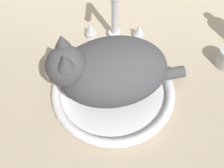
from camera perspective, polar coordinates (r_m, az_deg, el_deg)
countertop at (r=78.54cm, az=0.55°, el=0.97°), size 123.07×73.78×3.00cm
sink_basin at (r=73.25cm, az=-0.00°, el=-1.32°), size 33.43×33.43×2.47cm
faucet at (r=81.65cm, az=0.35°, el=13.80°), size 18.39×10.36×21.27cm
cat at (r=65.75cm, az=-1.47°, el=2.81°), size 35.39×25.15×18.75cm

